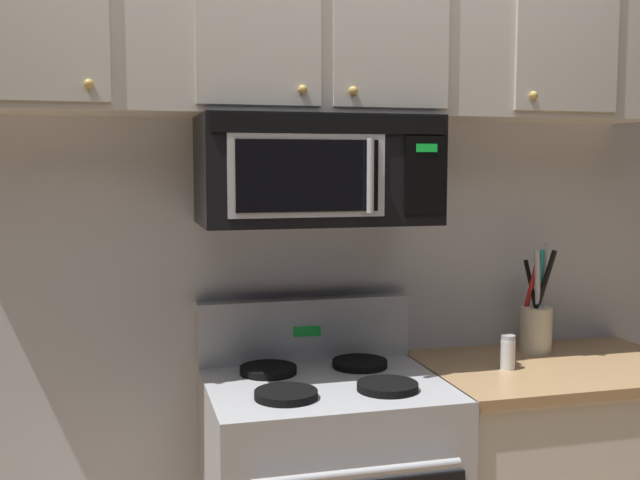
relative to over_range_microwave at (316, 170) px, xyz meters
The scene contains 5 objects.
back_wall 0.34m from the over_range_microwave, 89.94° to the left, with size 5.20×0.10×2.70m, color silver.
over_range_microwave is the anchor object (origin of this frame).
upper_cabinets 0.45m from the over_range_microwave, 89.49° to the left, with size 2.50×0.36×0.55m.
utensil_crock_cream 1.03m from the over_range_microwave, ahead, with size 0.12×0.12×0.41m.
salt_shaker 0.90m from the over_range_microwave, 12.11° to the right, with size 0.05×0.05×0.12m.
Camera 1 is at (-0.62, -1.87, 1.59)m, focal length 42.55 mm.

